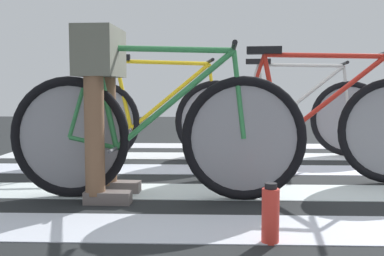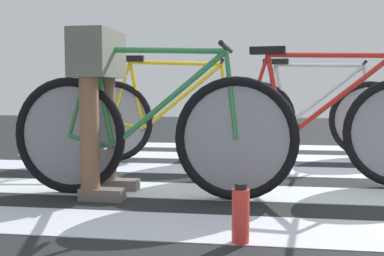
# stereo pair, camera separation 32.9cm
# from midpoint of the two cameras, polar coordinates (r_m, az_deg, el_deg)

# --- Properties ---
(ground) EXTENTS (18.00, 14.00, 0.02)m
(ground) POSITION_cam_midpoint_polar(r_m,az_deg,el_deg) (3.56, 14.02, -5.86)
(ground) COLOR black
(crosswalk_markings) EXTENTS (5.34, 4.24, 0.00)m
(crosswalk_markings) POSITION_cam_midpoint_polar(r_m,az_deg,el_deg) (3.29, 14.43, -6.52)
(crosswalk_markings) COLOR silver
(crosswalk_markings) RESTS_ON ground
(bicycle_1_of_4) EXTENTS (1.74, 0.52, 0.93)m
(bicycle_1_of_4) POSITION_cam_midpoint_polar(r_m,az_deg,el_deg) (2.69, -1.94, -0.64)
(bicycle_1_of_4) COLOR black
(bicycle_1_of_4) RESTS_ON ground
(cyclist_1_of_4) EXTENTS (0.32, 0.42, 0.99)m
(cyclist_1_of_4) POSITION_cam_midpoint_polar(r_m,az_deg,el_deg) (2.76, -8.29, 4.79)
(cyclist_1_of_4) COLOR brown
(cyclist_1_of_4) RESTS_ON ground
(bicycle_2_of_4) EXTENTS (1.73, 0.52, 0.93)m
(bicycle_2_of_4) POSITION_cam_midpoint_polar(r_m,az_deg,el_deg) (3.24, 18.31, 0.05)
(bicycle_2_of_4) COLOR black
(bicycle_2_of_4) RESTS_ON ground
(bicycle_3_of_4) EXTENTS (1.73, 0.52, 0.93)m
(bicycle_3_of_4) POSITION_cam_midpoint_polar(r_m,az_deg,el_deg) (4.00, -0.49, 1.17)
(bicycle_3_of_4) COLOR black
(bicycle_3_of_4) RESTS_ON ground
(bicycle_4_of_4) EXTENTS (1.72, 0.54, 0.93)m
(bicycle_4_of_4) POSITION_cam_midpoint_polar(r_m,az_deg,el_deg) (4.53, 16.72, 1.40)
(bicycle_4_of_4) COLOR black
(bicycle_4_of_4) RESTS_ON ground
(water_bottle) EXTENTS (0.07, 0.07, 0.25)m
(water_bottle) POSITION_cam_midpoint_polar(r_m,az_deg,el_deg) (1.95, 10.98, -10.75)
(water_bottle) COLOR red
(water_bottle) RESTS_ON ground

